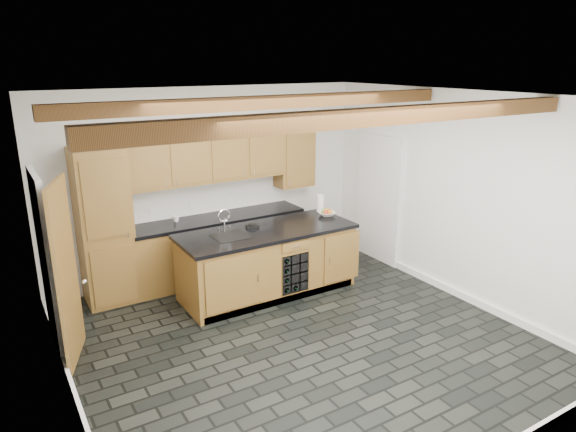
% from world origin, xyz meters
% --- Properties ---
extents(ground, '(5.00, 5.00, 0.00)m').
position_xyz_m(ground, '(0.00, 0.00, 0.00)').
color(ground, black).
rests_on(ground, ground).
extents(room_shell, '(5.01, 5.00, 5.00)m').
position_xyz_m(room_shell, '(-0.09, 0.53, 1.53)').
color(room_shell, white).
rests_on(room_shell, ground).
extents(back_cabinetry, '(3.65, 0.62, 2.20)m').
position_xyz_m(back_cabinetry, '(-0.38, 2.24, 0.98)').
color(back_cabinetry, olive).
rests_on(back_cabinetry, ground).
extents(island, '(2.48, 0.96, 0.93)m').
position_xyz_m(island, '(0.31, 1.28, 0.46)').
color(island, olive).
rests_on(island, ground).
extents(faucet, '(0.45, 0.40, 0.34)m').
position_xyz_m(faucet, '(-0.25, 1.33, 0.96)').
color(faucet, black).
rests_on(faucet, island).
extents(kitchen_scale, '(0.19, 0.12, 0.05)m').
position_xyz_m(kitchen_scale, '(0.17, 1.49, 0.96)').
color(kitchen_scale, black).
rests_on(kitchen_scale, island).
extents(fruit_bowl, '(0.33, 0.33, 0.06)m').
position_xyz_m(fruit_bowl, '(1.38, 1.40, 0.96)').
color(fruit_bowl, white).
rests_on(fruit_bowl, island).
extents(fruit_cluster, '(0.16, 0.17, 0.07)m').
position_xyz_m(fruit_cluster, '(1.38, 1.40, 0.99)').
color(fruit_cluster, red).
rests_on(fruit_cluster, fruit_bowl).
extents(paper_towel, '(0.12, 0.12, 0.26)m').
position_xyz_m(paper_towel, '(1.42, 1.63, 1.06)').
color(paper_towel, white).
rests_on(paper_towel, island).
extents(mug, '(0.12, 0.12, 0.09)m').
position_xyz_m(mug, '(-0.64, 2.29, 0.97)').
color(mug, white).
rests_on(mug, back_cabinetry).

